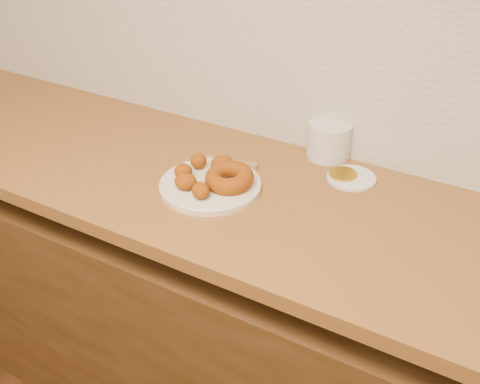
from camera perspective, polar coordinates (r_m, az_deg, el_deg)
wall_back at (r=1.44m, az=19.19°, el=17.87°), size 4.00×0.02×2.70m
base_cabinet at (r=1.70m, az=10.59°, el=-17.58°), size 3.60×0.60×0.77m
butcher_block at (r=1.62m, az=-9.50°, el=2.70°), size 2.30×0.62×0.04m
backsplash at (r=1.47m, az=18.02°, el=12.19°), size 3.60×0.02×0.60m
donut_plate at (r=1.46m, az=-3.03°, el=0.68°), size 0.26×0.26×0.02m
ring_donut at (r=1.43m, az=-1.11°, el=1.51°), size 0.13×0.13×0.06m
fried_dough_chunks at (r=1.45m, az=-4.08°, el=1.92°), size 0.15×0.21×0.05m
plastic_tub at (r=1.60m, az=9.05°, el=5.26°), size 0.13×0.13×0.10m
tub_lid at (r=1.52m, az=11.25°, el=1.41°), size 0.15×0.15×0.01m
brass_jar_lid at (r=1.52m, az=10.38°, el=1.72°), size 0.09×0.09×0.01m
wooden_utensil at (r=1.56m, az=-0.96°, el=3.03°), size 0.15×0.05×0.01m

